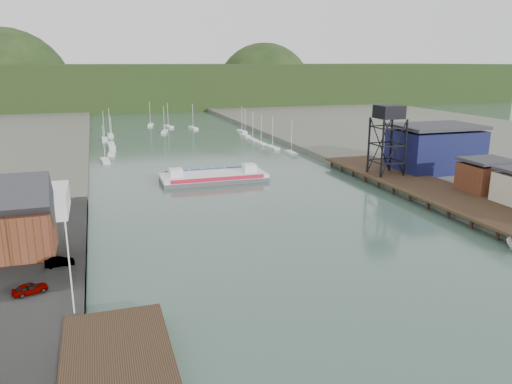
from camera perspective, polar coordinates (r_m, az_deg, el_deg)
ground at (r=58.44m, az=15.24°, el=-14.32°), size 600.00×600.00×0.00m
east_land at (r=174.39m, az=26.67°, el=3.95°), size 120.00×400.00×3.20m
west_quay at (r=68.76m, az=-25.65°, el=-10.00°), size 16.00×80.00×1.60m
west_stage at (r=50.14m, az=-15.52°, el=-18.40°), size 10.00×18.00×1.80m
east_pier at (r=112.57m, az=18.86°, el=0.58°), size 14.00×70.00×2.45m
harbor_building at (r=76.57m, az=-26.63°, el=-3.41°), size 12.20×8.20×8.90m
white_shed at (r=96.50m, az=-25.99°, el=-1.21°), size 18.00×12.00×4.50m
flagpole at (r=56.20m, az=-20.58°, el=-7.40°), size 0.16×0.16×12.00m
lift_tower at (r=119.69m, az=14.94°, el=8.37°), size 6.50×6.50×16.00m
blue_shed at (r=131.01m, az=19.79°, el=4.71°), size 20.50×14.50×11.30m
marina_sailboats at (r=185.16m, az=-8.52°, el=6.01°), size 57.71×92.65×0.90m
distant_hills at (r=345.00m, az=-13.83°, el=11.39°), size 500.00×120.00×80.00m
chain_ferry at (r=119.98m, az=-4.88°, el=1.74°), size 24.97×10.25×3.59m
car_west_a at (r=64.67m, az=-24.42°, el=-9.99°), size 4.22×2.88×1.33m
car_west_b at (r=71.33m, az=-21.54°, el=-7.44°), size 3.80×1.62×1.22m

